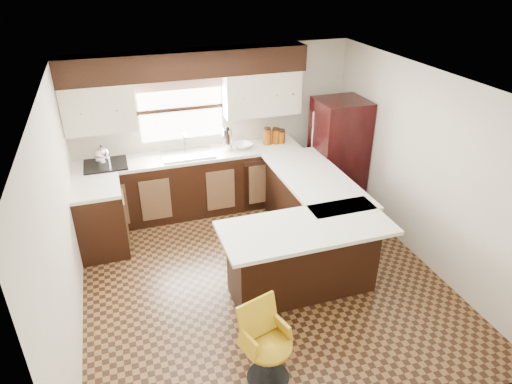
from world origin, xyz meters
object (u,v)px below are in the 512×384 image
object	(u,v)px
peninsula_return	(303,258)
refrigerator	(338,154)
peninsula_long	(310,211)
bar_chair	(268,347)

from	to	relation	value
peninsula_return	refrigerator	size ratio (longest dim) A/B	0.98
peninsula_return	refrigerator	bearing A→B (deg)	53.36
peninsula_return	peninsula_long	bearing A→B (deg)	61.70
peninsula_long	peninsula_return	world-z (taller)	same
peninsula_long	refrigerator	size ratio (longest dim) A/B	1.16
peninsula_return	refrigerator	distance (m)	2.29
refrigerator	bar_chair	xyz separation A→B (m)	(-2.15, -2.90, -0.43)
peninsula_long	refrigerator	bearing A→B (deg)	45.47
peninsula_long	refrigerator	xyz separation A→B (m)	(0.82, 0.83, 0.39)
peninsula_long	bar_chair	world-z (taller)	peninsula_long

